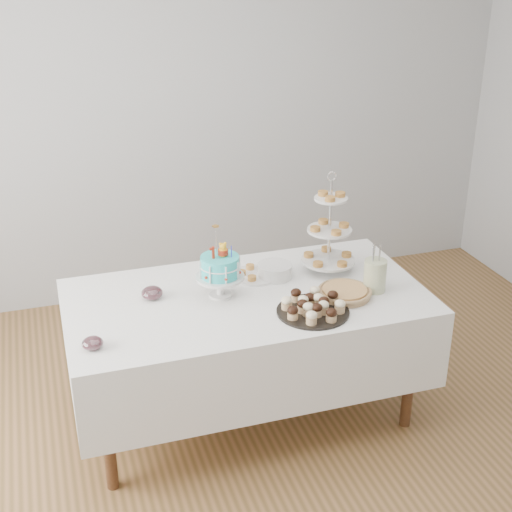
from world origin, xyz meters
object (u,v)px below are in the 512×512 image
object	(u,v)px
jam_bowl_a	(93,343)
utensil_pitcher	(375,274)
birthday_cake	(220,278)
plate_stack	(275,271)
table	(247,332)
jam_bowl_b	(152,293)
pie	(345,292)
tiered_stand	(330,231)
cupcake_tray	(313,305)
pastry_plate	(255,274)

from	to	relation	value
jam_bowl_a	utensil_pitcher	xyz separation A→B (m)	(1.52, 0.14, 0.07)
birthday_cake	plate_stack	bearing A→B (deg)	18.92
plate_stack	table	bearing A→B (deg)	-142.39
jam_bowl_a	birthday_cake	bearing A→B (deg)	24.73
birthday_cake	jam_bowl_b	size ratio (longest dim) A/B	3.49
pie	jam_bowl_b	world-z (taller)	jam_bowl_b
table	jam_bowl_b	size ratio (longest dim) A/B	16.82
birthday_cake	utensil_pitcher	bearing A→B (deg)	-14.85
tiered_stand	plate_stack	size ratio (longest dim) A/B	3.03
pie	plate_stack	size ratio (longest dim) A/B	1.47
cupcake_tray	plate_stack	bearing A→B (deg)	96.30
cupcake_tray	pie	xyz separation A→B (m)	(0.23, 0.11, -0.02)
tiered_stand	jam_bowl_a	distance (m)	1.46
jam_bowl_a	jam_bowl_b	bearing A→B (deg)	49.30
table	utensil_pitcher	distance (m)	0.77
jam_bowl_a	jam_bowl_b	distance (m)	0.54
pie	jam_bowl_a	bearing A→B (deg)	-174.90
table	cupcake_tray	world-z (taller)	cupcake_tray
plate_stack	jam_bowl_a	xyz separation A→B (m)	(-1.06, -0.46, -0.01)
table	plate_stack	bearing A→B (deg)	37.61
tiered_stand	utensil_pitcher	distance (m)	0.37
plate_stack	utensil_pitcher	distance (m)	0.56
birthday_cake	pie	size ratio (longest dim) A/B	1.37
pie	plate_stack	bearing A→B (deg)	129.16
pastry_plate	utensil_pitcher	distance (m)	0.67
table	plate_stack	distance (m)	0.38
birthday_cake	jam_bowl_a	distance (m)	0.78
cupcake_tray	jam_bowl_a	bearing A→B (deg)	-179.66
birthday_cake	utensil_pitcher	size ratio (longest dim) A/B	1.46
table	pastry_plate	world-z (taller)	pastry_plate
table	jam_bowl_a	distance (m)	0.92
cupcake_tray	jam_bowl_b	xyz separation A→B (m)	(-0.75, 0.40, -0.01)
plate_stack	pastry_plate	xyz separation A→B (m)	(-0.10, 0.04, -0.02)
plate_stack	pie	bearing A→B (deg)	-50.84
pie	tiered_stand	distance (m)	0.40
cupcake_tray	tiered_stand	size ratio (longest dim) A/B	0.63
cupcake_tray	plate_stack	distance (m)	0.46
tiered_stand	jam_bowl_b	size ratio (longest dim) A/B	5.23
jam_bowl_a	jam_bowl_b	world-z (taller)	jam_bowl_b
plate_stack	utensil_pitcher	xyz separation A→B (m)	(0.46, -0.32, 0.06)
tiered_stand	plate_stack	distance (m)	0.38
pastry_plate	jam_bowl_a	xyz separation A→B (m)	(-0.95, -0.50, 0.01)
jam_bowl_b	utensil_pitcher	xyz separation A→B (m)	(1.16, -0.27, 0.06)
birthday_cake	cupcake_tray	distance (m)	0.52
plate_stack	birthday_cake	bearing A→B (deg)	-159.23
table	pie	size ratio (longest dim) A/B	6.62
table	tiered_stand	world-z (taller)	tiered_stand
cupcake_tray	utensil_pitcher	world-z (taller)	utensil_pitcher
table	utensil_pitcher	size ratio (longest dim) A/B	7.05
pastry_plate	jam_bowl_a	world-z (taller)	jam_bowl_a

